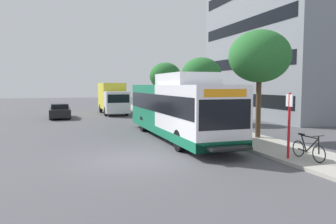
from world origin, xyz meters
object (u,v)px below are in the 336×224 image
object	(u,v)px
street_tree_near_stop	(260,57)
box_truck_background	(113,97)
parked_car_far_lane	(60,111)
transit_bus	(177,109)
bus_stop_sign_pole	(289,121)
street_tree_mid_block	(201,75)
street_tree_far_block	(165,76)
bicycle_parked	(308,149)

from	to	relation	value
street_tree_near_stop	box_truck_background	distance (m)	19.74
parked_car_far_lane	box_truck_background	size ratio (longest dim) A/B	0.64
parked_car_far_lane	box_truck_background	xyz separation A→B (m)	(5.30, 2.92, 1.08)
transit_bus	bus_stop_sign_pole	xyz separation A→B (m)	(2.22, -6.79, -0.05)
street_tree_mid_block	parked_car_far_lane	distance (m)	13.51
transit_bus	parked_car_far_lane	size ratio (longest dim) A/B	2.72
bus_stop_sign_pole	street_tree_far_block	xyz separation A→B (m)	(2.06, 22.05, 2.32)
bicycle_parked	parked_car_far_lane	bearing A→B (deg)	113.33
bus_stop_sign_pole	bicycle_parked	xyz separation A→B (m)	(0.61, -0.41, -1.09)
bus_stop_sign_pole	street_tree_far_block	bearing A→B (deg)	84.66
transit_bus	bus_stop_sign_pole	bearing A→B (deg)	-71.88
bus_stop_sign_pole	street_tree_near_stop	bearing A→B (deg)	68.83
box_truck_background	street_tree_far_block	bearing A→B (deg)	-17.49
street_tree_near_stop	parked_car_far_lane	world-z (taller)	street_tree_near_stop
box_truck_background	street_tree_near_stop	bearing A→B (deg)	-74.79
transit_bus	bicycle_parked	bearing A→B (deg)	-68.54
box_truck_background	bus_stop_sign_pole	bearing A→B (deg)	-82.23
bicycle_parked	street_tree_mid_block	distance (m)	14.20
bicycle_parked	box_truck_background	size ratio (longest dim) A/B	0.25
street_tree_near_stop	transit_bus	bearing A→B (deg)	154.98
street_tree_near_stop	street_tree_mid_block	bearing A→B (deg)	87.59
bus_stop_sign_pole	street_tree_mid_block	distance (m)	13.67
parked_car_far_lane	street_tree_far_block	bearing A→B (deg)	6.75
street_tree_mid_block	bicycle_parked	bearing A→B (deg)	-96.79
street_tree_mid_block	street_tree_far_block	xyz separation A→B (m)	(-0.18, 8.74, 0.13)
street_tree_mid_block	parked_car_far_lane	size ratio (longest dim) A/B	1.13
bus_stop_sign_pole	street_tree_far_block	size ratio (longest dim) A/B	0.50
transit_bus	street_tree_mid_block	size ratio (longest dim) A/B	2.41
street_tree_near_stop	box_truck_background	bearing A→B (deg)	105.21
bus_stop_sign_pole	parked_car_far_lane	distance (m)	22.50
bus_stop_sign_pole	street_tree_mid_block	world-z (taller)	street_tree_mid_block
transit_bus	street_tree_far_block	xyz separation A→B (m)	(4.28, 15.26, 2.27)
street_tree_mid_block	transit_bus	bearing A→B (deg)	-124.42
box_truck_background	bicycle_parked	bearing A→B (deg)	-80.95
street_tree_far_block	box_truck_background	world-z (taller)	street_tree_far_block
transit_bus	street_tree_mid_block	bearing A→B (deg)	55.58
parked_car_far_lane	box_truck_background	distance (m)	6.15
street_tree_far_block	parked_car_far_lane	distance (m)	11.17
bus_stop_sign_pole	bicycle_parked	bearing A→B (deg)	-34.23
bicycle_parked	transit_bus	bearing A→B (deg)	111.46
parked_car_far_lane	bicycle_parked	bearing A→B (deg)	-66.67
street_tree_far_block	box_truck_background	size ratio (longest dim) A/B	0.75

